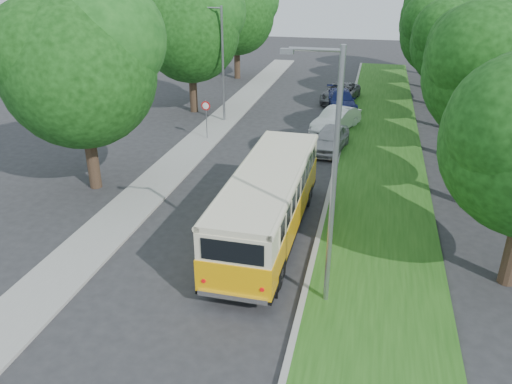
% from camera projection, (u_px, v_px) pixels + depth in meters
% --- Properties ---
extents(ground, '(120.00, 120.00, 0.00)m').
position_uv_depth(ground, '(220.00, 247.00, 19.10)').
color(ground, '#29292B').
rests_on(ground, ground).
extents(curb, '(0.20, 70.00, 0.15)m').
position_uv_depth(curb, '(328.00, 200.00, 22.73)').
color(curb, gray).
rests_on(curb, ground).
extents(grass_verge, '(4.50, 70.00, 0.13)m').
position_uv_depth(grass_verge, '(380.00, 205.00, 22.24)').
color(grass_verge, '#204F15').
rests_on(grass_verge, ground).
extents(sidewalk, '(2.20, 70.00, 0.12)m').
position_uv_depth(sidewalk, '(156.00, 183.00, 24.50)').
color(sidewalk, gray).
rests_on(sidewalk, ground).
extents(treeline, '(24.27, 41.91, 9.46)m').
position_uv_depth(treeline, '(347.00, 31.00, 31.88)').
color(treeline, '#332319').
rests_on(treeline, ground).
extents(lamppost_near, '(1.71, 0.16, 8.00)m').
position_uv_depth(lamppost_near, '(331.00, 176.00, 14.18)').
color(lamppost_near, gray).
rests_on(lamppost_near, ground).
extents(lamppost_far, '(1.71, 0.16, 7.50)m').
position_uv_depth(lamppost_far, '(221.00, 61.00, 32.52)').
color(lamppost_far, gray).
rests_on(lamppost_far, ground).
extents(warning_sign, '(0.56, 0.10, 2.50)m').
position_uv_depth(warning_sign, '(206.00, 113.00, 29.92)').
color(warning_sign, gray).
rests_on(warning_sign, ground).
extents(vintage_bus, '(2.64, 9.81, 2.90)m').
position_uv_depth(vintage_bus, '(268.00, 204.00, 19.14)').
color(vintage_bus, '#FFAD08').
rests_on(vintage_bus, ground).
extents(car_silver, '(2.23, 4.32, 1.41)m').
position_uv_depth(car_silver, '(330.00, 139.00, 28.61)').
color(car_silver, '#ACACB0').
rests_on(car_silver, ground).
extents(car_white, '(3.08, 4.69, 1.46)m').
position_uv_depth(car_white, '(336.00, 120.00, 32.06)').
color(car_white, white).
rests_on(car_white, ground).
extents(car_blue, '(2.91, 5.09, 1.39)m').
position_uv_depth(car_blue, '(341.00, 100.00, 36.82)').
color(car_blue, navy).
rests_on(car_blue, ground).
extents(car_grey, '(3.07, 5.38, 1.42)m').
position_uv_depth(car_grey, '(340.00, 93.00, 38.81)').
color(car_grey, '#5A5B61').
rests_on(car_grey, ground).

